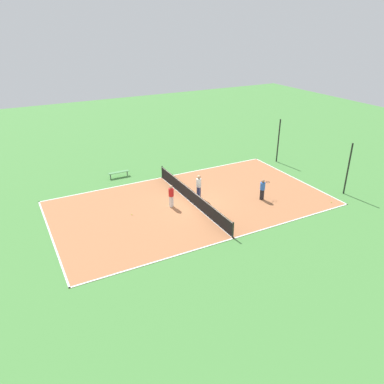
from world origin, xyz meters
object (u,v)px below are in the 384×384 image
Objects in this scene: player_near_blue at (263,188)px; player_coach_red at (171,195)px; tennis_net at (192,196)px; fence_post_back_left at (278,141)px; player_far_white at (199,185)px; tennis_ball_near_net at (132,214)px; fence_post_back_right at (348,169)px; tennis_ball_far_baseline at (331,202)px; bench at (119,173)px.

player_coach_red reaches higher than player_near_blue.
fence_post_back_left is (-3.93, 10.95, 1.43)m from tennis_net.
player_near_blue is at bearing -59.03° from player_far_white.
player_coach_red is at bearing 87.37° from tennis_ball_near_net.
fence_post_back_right reaches higher than player_far_white.
player_far_white is 1.15× the size of player_near_blue.
tennis_net is 6.48× the size of player_coach_red.
player_near_blue is at bearing -47.51° from player_coach_red.
player_coach_red is 11.54m from tennis_ball_far_baseline.
player_far_white is 4.63m from player_near_blue.
tennis_ball_near_net is at bearing 147.77° from player_coach_red.
player_near_blue is 5.03m from tennis_ball_far_baseline.
player_near_blue is at bearing -108.73° from fence_post_back_right.
player_far_white is at bearing 91.94° from tennis_ball_near_net.
fence_post_back_right is (3.93, 10.95, 1.43)m from tennis_net.
player_near_blue reaches higher than tennis_ball_far_baseline.
player_near_blue is 6.57m from fence_post_back_right.
fence_post_back_right is at bearing 0.00° from fence_post_back_left.
fence_post_back_left is (3.28, 14.04, 1.60)m from bench.
tennis_ball_near_net is at bearing -100.95° from bench.
tennis_net is 6.05× the size of bench.
bench is 0.97× the size of player_far_white.
fence_post_back_left is at bearing -9.67° from player_far_white.
fence_post_back_right is (4.13, 12.48, 1.04)m from player_coach_red.
player_coach_red is 24.08× the size of tennis_ball_far_baseline.
player_far_white is at bearing -113.71° from fence_post_back_right.
tennis_net is at bearing -176.71° from player_far_white.
tennis_ball_near_net is 15.91m from fence_post_back_left.
fence_post_back_left is at bearing 26.74° from player_near_blue.
tennis_ball_far_baseline is 0.02× the size of fence_post_back_right.
bench is at bearing -128.41° from fence_post_back_right.
tennis_net is at bearing -70.25° from fence_post_back_left.
tennis_ball_near_net and tennis_ball_far_baseline have the same top height.
tennis_ball_far_baseline is 0.02× the size of fence_post_back_left.
tennis_ball_far_baseline is at bearing -70.83° from fence_post_back_right.
tennis_net is 7.85m from bench.
tennis_ball_far_baseline is at bearing 69.54° from tennis_ball_near_net.
tennis_ball_near_net is 16.07m from fence_post_back_right.
player_far_white reaches higher than player_near_blue.
player_coach_red is (-0.20, -1.54, 0.40)m from tennis_net.
bench is at bearing -103.14° from fence_post_back_left.
bench is at bearing 72.97° from player_coach_red.
tennis_ball_near_net is at bearing -76.84° from fence_post_back_left.
tennis_ball_near_net is 14.23m from tennis_ball_far_baseline.
fence_post_back_left reaches higher than tennis_ball_near_net.
tennis_ball_near_net is 0.02× the size of fence_post_back_right.
player_coach_red reaches higher than tennis_ball_far_baseline.
tennis_net is 11.72m from fence_post_back_left.
player_near_blue reaches higher than tennis_net.
player_coach_red reaches higher than tennis_net.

